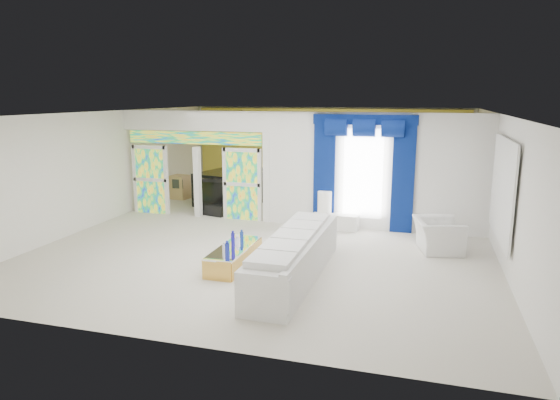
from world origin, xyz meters
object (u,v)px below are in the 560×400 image
(coffee_table, at_px, (234,257))
(console_table, at_px, (336,221))
(grand_piano, at_px, (232,188))
(white_sofa, at_px, (295,259))
(armchair, at_px, (438,235))

(coffee_table, xyz_separation_m, console_table, (1.48, 3.47, 0.00))
(console_table, relative_size, grand_piano, 0.57)
(white_sofa, relative_size, console_table, 3.35)
(console_table, height_order, armchair, armchair)
(console_table, bearing_deg, armchair, -26.47)
(white_sofa, relative_size, armchair, 3.59)
(white_sofa, distance_m, grand_piano, 6.94)
(coffee_table, xyz_separation_m, grand_piano, (-2.27, 5.62, 0.33))
(coffee_table, xyz_separation_m, armchair, (3.99, 2.22, 0.16))
(white_sofa, xyz_separation_m, grand_piano, (-3.62, 5.92, 0.14))
(coffee_table, distance_m, grand_piano, 6.07)
(white_sofa, bearing_deg, console_table, 89.05)
(console_table, xyz_separation_m, grand_piano, (-3.74, 2.15, 0.32))
(coffee_table, height_order, grand_piano, grand_piano)
(armchair, relative_size, grand_piano, 0.53)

